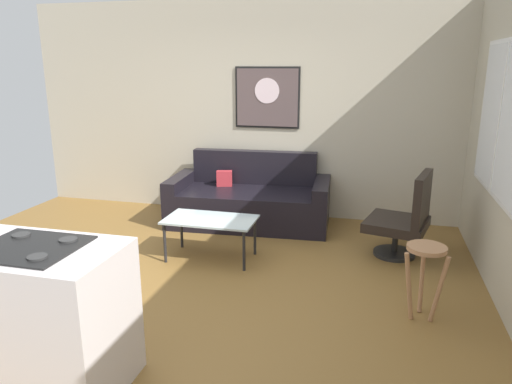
{
  "coord_description": "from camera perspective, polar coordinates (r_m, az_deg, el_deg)",
  "views": [
    {
      "loc": [
        1.53,
        -3.72,
        1.98
      ],
      "look_at": [
        0.35,
        0.9,
        0.7
      ],
      "focal_mm": 33.38,
      "sensor_mm": 36.0,
      "label": 1
    }
  ],
  "objects": [
    {
      "name": "window",
      "position": [
        4.76,
        27.28,
        7.77
      ],
      "size": [
        0.03,
        1.65,
        1.38
      ],
      "color": "silver"
    },
    {
      "name": "bar_stool",
      "position": [
        4.0,
        19.63,
        -8.03
      ],
      "size": [
        0.35,
        0.35,
        0.62
      ],
      "color": "#A7754F",
      "rests_on": "ground"
    },
    {
      "name": "armchair",
      "position": [
        5.21,
        17.44,
        -3.06
      ],
      "size": [
        0.73,
        0.75,
        0.92
      ],
      "color": "black",
      "rests_on": "ground"
    },
    {
      "name": "ground",
      "position": [
        4.49,
        -7.37,
        -11.54
      ],
      "size": [
        6.4,
        6.4,
        0.04
      ],
      "primitive_type": "cube",
      "color": "brown"
    },
    {
      "name": "coffee_table",
      "position": [
        4.96,
        -5.49,
        -3.63
      ],
      "size": [
        0.94,
        0.52,
        0.44
      ],
      "color": "silver",
      "rests_on": "ground"
    },
    {
      "name": "couch",
      "position": [
        6.08,
        -0.78,
        -1.11
      ],
      "size": [
        2.05,
        1.04,
        0.88
      ],
      "color": "black",
      "rests_on": "ground"
    },
    {
      "name": "wall_painting",
      "position": [
        6.28,
        1.35,
        11.26
      ],
      "size": [
        0.85,
        0.03,
        0.78
      ],
      "color": "black"
    },
    {
      "name": "back_wall",
      "position": [
        6.36,
        0.31,
        9.8
      ],
      "size": [
        6.4,
        0.05,
        2.8
      ],
      "primitive_type": "cube",
      "color": "#B9AF98",
      "rests_on": "ground"
    }
  ]
}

